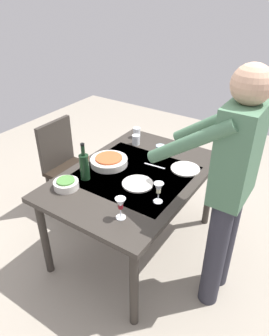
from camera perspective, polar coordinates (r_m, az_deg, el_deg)
name	(u,v)px	position (r m, az deg, el deg)	size (l,w,h in m)	color
ground_plane	(134,244)	(2.90, 0.00, -13.54)	(6.00, 6.00, 0.00)	#9E9384
dining_table	(134,182)	(2.48, 0.00, -2.51)	(1.39, 0.96, 0.74)	#332D28
chair_near	(65,162)	(3.09, -12.47, 1.12)	(0.40, 0.40, 0.91)	black
person_server	(229,183)	(2.01, 16.85, -2.70)	(0.42, 0.61, 1.69)	#2D2D38
wine_bottle	(84,166)	(2.35, -9.08, 0.37)	(0.07, 0.07, 0.30)	black
wine_glass_left	(159,189)	(2.08, 4.38, -3.83)	(0.07, 0.07, 0.15)	white
wine_glass_right	(120,205)	(1.95, -2.56, -6.65)	(0.07, 0.07, 0.15)	white
water_cup_near_left	(136,140)	(2.85, 0.26, 5.13)	(0.07, 0.07, 0.09)	silver
water_cup_near_right	(137,133)	(2.98, 0.40, 6.45)	(0.07, 0.07, 0.10)	silver
water_cup_far_left	(160,150)	(2.68, 4.71, 3.23)	(0.08, 0.08, 0.09)	silver
serving_bowl_pasta	(109,161)	(2.54, -4.62, 1.30)	(0.30, 0.30, 0.07)	silver
side_bowl_salad	(66,184)	(2.31, -12.30, -2.83)	(0.18, 0.18, 0.07)	silver
dinner_plate_near	(185,169)	(2.51, 9.21, -0.15)	(0.23, 0.23, 0.01)	silver
dinner_plate_far	(138,184)	(2.31, 0.58, -2.86)	(0.23, 0.23, 0.01)	silver
table_fork	(155,166)	(2.53, 3.66, 0.38)	(0.01, 0.18, 0.01)	silver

